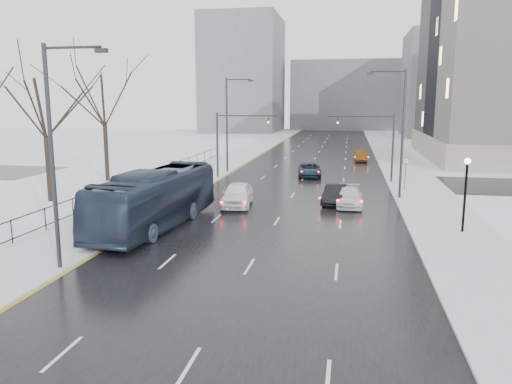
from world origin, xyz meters
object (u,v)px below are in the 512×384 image
Objects in this scene: tree_park_e at (108,182)px; no_uturn_sign at (406,164)px; sedan_right_far at (349,197)px; sedan_right_cross at (309,170)px; tree_park_d at (51,202)px; streetlight_l_near at (56,147)px; bus at (156,199)px; sedan_center_near at (237,194)px; sedan_right_near at (335,194)px; lamppost_r_mid at (466,184)px; streetlight_r_mid at (400,127)px; sedan_right_distant at (361,156)px; streetlight_l_far at (229,120)px; mast_signal_right at (381,139)px; mast_signal_left at (228,137)px.

no_uturn_sign is (27.40, 0.00, 2.30)m from tree_park_e.
sedan_right_cross is at bearing 105.32° from sedan_right_far.
tree_park_d is at bearing -159.68° from no_uturn_sign.
streetlight_l_near reaches higher than tree_park_d.
sedan_center_near is at bearing 67.38° from bus.
sedan_right_near is (7.00, 2.15, -0.15)m from sedan_center_near.
streetlight_l_near is 29.81m from no_uturn_sign.
lamppost_r_mid reaches higher than no_uturn_sign.
tree_park_d is 10.01m from tree_park_e.
streetlight_l_near is (-16.33, -20.00, 0.00)m from streetlight_r_mid.
tree_park_d reaches higher than sedan_right_distant.
sedan_right_near is at bearing 8.72° from tree_park_d.
sedan_right_cross is 1.13× the size of sedan_right_distant.
tree_park_d is 2.58× the size of sedan_right_cross.
lamppost_r_mid reaches higher than sedan_right_cross.
streetlight_l_far is 16.07m from mast_signal_right.
streetlight_l_near is 21.78m from lamppost_r_mid.
mast_signal_right is 4.77m from no_uturn_sign.
mast_signal_left reaches higher than sedan_right_far.
tree_park_d is 29.05m from mast_signal_right.
tree_park_d is 2.92× the size of lamppost_r_mid.
tree_park_e is 2.79× the size of sedan_right_cross.
streetlight_r_mid is 2.06× the size of sedan_right_cross.
no_uturn_sign is at bearing -24.73° from streetlight_l_far.
sedan_center_near reaches higher than sedan_right_distant.
streetlight_l_near reaches higher than sedan_right_cross.
sedan_center_near is (3.83, -12.88, -3.20)m from mast_signal_left.
sedan_center_near is at bearing -73.46° from mast_signal_left.
mast_signal_left is 8.95m from sedan_right_cross.
mast_signal_left is (0.84, 28.00, -1.51)m from streetlight_l_near.
sedan_center_near is 1.10× the size of sedan_right_far.
sedan_right_cross is (7.86, 2.61, -3.39)m from mast_signal_left.
tree_park_d reaches higher than sedan_right_cross.
streetlight_l_far is at bearing -140.12° from sedan_right_distant.
streetlight_r_mid is 2.34× the size of lamppost_r_mid.
bus is 2.73× the size of sedan_right_far.
streetlight_l_near is at bearing -128.00° from sedan_right_far.
no_uturn_sign is (-1.80, 14.00, -0.64)m from lamppost_r_mid.
sedan_right_distant is (-2.26, 24.72, -4.87)m from streetlight_r_mid.
streetlight_l_far is at bearing 165.52° from mast_signal_right.
tree_park_d is at bearing -87.71° from tree_park_e.
sedan_right_far is (22.33, 2.66, 0.71)m from tree_park_d.
tree_park_d is 28.88m from no_uturn_sign.
tree_park_e reaches higher than sedan_center_near.
mast_signal_left reaches higher than sedan_center_near.
sedan_right_cross reaches higher than sedan_right_far.
sedan_right_far is at bearing 134.16° from lamppost_r_mid.
mast_signal_right reaches higher than sedan_center_near.
sedan_right_far is at bearing 6.79° from tree_park_d.
streetlight_l_far is at bearing 164.67° from sedan_right_cross.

